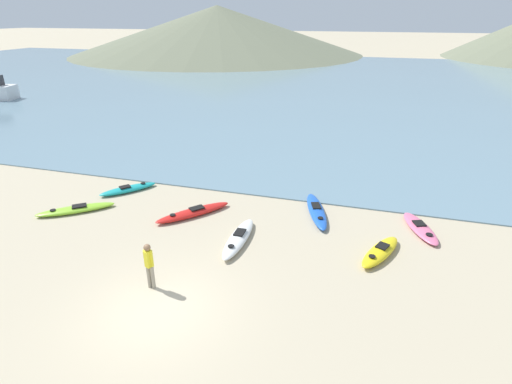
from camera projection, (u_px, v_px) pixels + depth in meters
name	position (u px, v px, depth m)	size (l,w,h in m)	color
ground_plane	(158.00, 310.00, 11.95)	(400.00, 400.00, 0.00)	tan
bay_water	(330.00, 83.00, 50.17)	(160.00, 70.00, 0.06)	slate
far_hill_left	(218.00, 30.00, 85.05)	(61.58, 61.58, 9.64)	#6B7056
kayak_on_sand_0	(239.00, 238.00, 15.47)	(0.68, 3.17, 0.36)	white
kayak_on_sand_1	(193.00, 212.00, 17.50)	(2.76, 3.09, 0.34)	red
kayak_on_sand_2	(316.00, 211.00, 17.64)	(1.71, 3.57, 0.34)	blue
kayak_on_sand_3	(128.00, 189.00, 19.84)	(2.31, 2.55, 0.32)	teal
kayak_on_sand_4	(76.00, 209.00, 17.82)	(3.04, 2.59, 0.30)	#8CCC2D
kayak_on_sand_5	(380.00, 252.00, 14.59)	(1.71, 2.70, 0.37)	yellow
kayak_on_sand_6	(420.00, 228.00, 16.28)	(1.68, 2.82, 0.29)	#E5668C
person_near_foreground	(149.00, 263.00, 12.58)	(0.33, 0.28, 1.62)	gray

